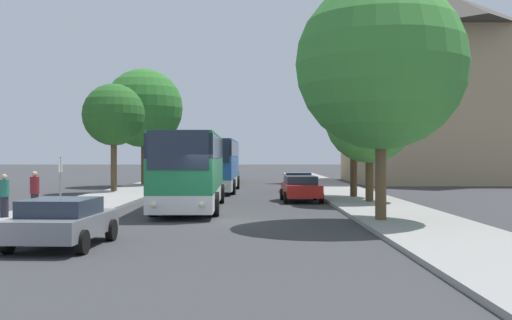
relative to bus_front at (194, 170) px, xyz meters
The scene contains 18 objects.
ground_plane 5.77m from the bus_front, 71.94° to the right, with size 300.00×300.00×0.00m, color #38383A.
sidewalk_left 7.63m from the bus_front, 135.52° to the right, with size 4.00×120.00×0.15m, color gray.
sidewalk_right 10.29m from the bus_front, 30.91° to the right, with size 4.00×120.00×0.15m, color gray.
building_right_background 35.49m from the bus_front, 53.93° to the left, with size 17.05×15.17×17.74m.
bus_front is the anchor object (origin of this frame).
bus_middle 13.48m from the bus_front, 88.58° to the left, with size 2.87×10.86×3.52m.
bus_rear 29.13m from the bus_front, 89.99° to the left, with size 2.93×11.10×3.41m.
parked_car_left_curb 11.77m from the bus_front, 100.86° to the right, with size 2.27×4.02×1.31m.
parked_car_right_near 7.14m from the bus_front, 40.07° to the left, with size 2.14×4.21×1.37m.
parked_car_right_far 14.50m from the bus_front, 66.04° to the left, with size 2.18×4.74×1.32m.
bus_stop_sign 5.78m from the bus_front, 155.09° to the right, with size 0.08×0.45×2.26m.
pedestrian_waiting_near 7.02m from the bus_front, 145.98° to the right, with size 0.36×0.36×1.70m.
pedestrian_waiting_far 8.30m from the bus_front, 141.45° to the right, with size 0.36×0.36×1.62m.
tree_left_near 21.93m from the bus_front, 106.42° to the left, with size 6.32×6.32×9.32m.
tree_left_far 13.84m from the bus_front, 118.36° to the left, with size 4.09×4.09×7.07m.
tree_right_near 11.58m from the bus_front, 37.31° to the left, with size 4.92×4.92×8.42m.
tree_right_mid 10.34m from the bus_front, 38.42° to the right, with size 6.17×6.17×8.69m.
tree_right_far 9.54m from the bus_front, 17.83° to the left, with size 4.57×4.57×6.50m.
Camera 1 is at (1.29, -22.34, 2.45)m, focal length 42.00 mm.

